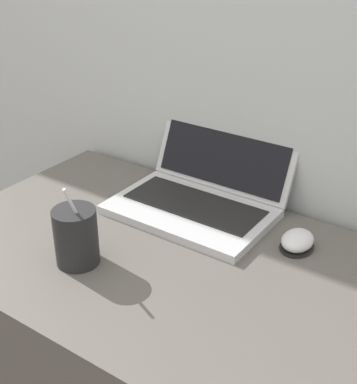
% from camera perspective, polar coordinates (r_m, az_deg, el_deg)
% --- Properties ---
extents(desk, '(1.00, 0.61, 0.73)m').
position_cam_1_polar(desk, '(1.34, -1.38, -19.59)').
color(desk, '#5B5651').
rests_on(desk, ground_plane).
extents(laptop, '(0.36, 0.33, 0.22)m').
position_cam_1_polar(laptop, '(1.26, 2.70, 0.58)').
color(laptop, silver).
rests_on(laptop, desk).
extents(drink_cup, '(0.09, 0.09, 0.18)m').
position_cam_1_polar(drink_cup, '(1.06, -10.88, -4.61)').
color(drink_cup, '#232326').
rests_on(drink_cup, desk).
extents(computer_mouse, '(0.07, 0.09, 0.04)m').
position_cam_1_polar(computer_mouse, '(1.14, 12.57, -5.15)').
color(computer_mouse, black).
rests_on(computer_mouse, desk).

